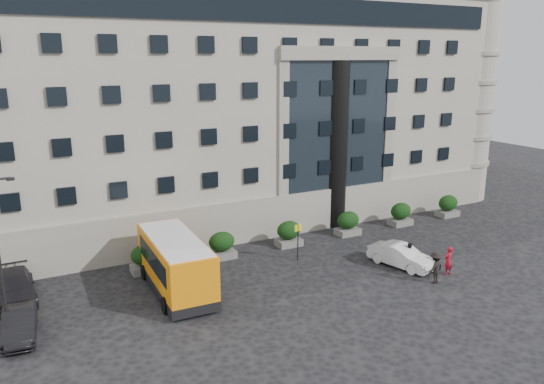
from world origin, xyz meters
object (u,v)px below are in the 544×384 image
(hedge_b, at_px, (222,245))
(hedge_c, at_px, (289,233))
(minibus, at_px, (175,262))
(pedestrian_c, at_px, (435,268))
(hedge_a, at_px, (145,258))
(bus_stop_sign, at_px, (298,236))
(pedestrian_b, at_px, (409,255))
(hedge_d, at_px, (348,223))
(hedge_f, at_px, (448,206))
(street_lamp, at_px, (0,252))
(parked_car_b, at_px, (20,324))
(white_taxi, at_px, (401,256))
(hedge_e, at_px, (401,214))
(parked_car_c, at_px, (15,287))
(pedestrian_a, at_px, (448,261))

(hedge_b, distance_m, hedge_c, 5.20)
(hedge_b, relative_size, hedge_c, 1.00)
(minibus, distance_m, pedestrian_c, 15.42)
(hedge_a, bearing_deg, hedge_c, 0.00)
(bus_stop_sign, relative_size, pedestrian_b, 1.55)
(hedge_d, xyz_separation_m, hedge_f, (10.40, 0.00, 0.00))
(street_lamp, bearing_deg, minibus, 8.01)
(hedge_f, xyz_separation_m, parked_car_b, (-33.50, -5.06, -0.24))
(hedge_c, height_order, pedestrian_b, hedge_c)
(parked_car_b, distance_m, white_taxi, 22.48)
(hedge_e, xyz_separation_m, white_taxi, (-5.89, -6.80, -0.20))
(parked_car_c, bearing_deg, minibus, -21.48)
(hedge_b, distance_m, pedestrian_c, 13.80)
(hedge_c, distance_m, pedestrian_b, 8.60)
(street_lamp, xyz_separation_m, parked_car_b, (0.44, -0.26, -3.68))
(hedge_b, bearing_deg, hedge_f, 0.00)
(minibus, bearing_deg, white_taxi, -11.01)
(hedge_b, height_order, minibus, minibus)
(hedge_d, relative_size, hedge_e, 1.00)
(hedge_e, distance_m, hedge_f, 5.20)
(hedge_a, height_order, street_lamp, street_lamp)
(parked_car_c, relative_size, white_taxi, 1.16)
(hedge_d, bearing_deg, pedestrian_a, -83.68)
(hedge_a, relative_size, pedestrian_c, 0.94)
(hedge_b, distance_m, hedge_f, 20.80)
(pedestrian_a, xyz_separation_m, pedestrian_c, (-1.66, -0.57, 0.06))
(bus_stop_sign, relative_size, minibus, 0.32)
(parked_car_b, xyz_separation_m, pedestrian_b, (22.83, -1.98, 0.12))
(street_lamp, distance_m, parked_car_c, 5.70)
(hedge_c, xyz_separation_m, bus_stop_sign, (-0.90, -2.80, 0.80))
(hedge_a, distance_m, pedestrian_c, 17.86)
(hedge_c, xyz_separation_m, white_taxi, (4.51, -6.80, -0.20))
(hedge_c, bearing_deg, minibus, -159.52)
(hedge_c, relative_size, hedge_d, 1.00)
(street_lamp, bearing_deg, hedge_f, 8.05)
(minibus, bearing_deg, hedge_f, 10.04)
(pedestrian_a, relative_size, pedestrian_c, 0.93)
(white_taxi, xyz_separation_m, pedestrian_b, (0.42, -0.24, 0.09))
(bus_stop_sign, bearing_deg, hedge_d, 24.66)
(hedge_b, height_order, pedestrian_b, hedge_b)
(pedestrian_a, height_order, pedestrian_b, pedestrian_a)
(hedge_c, height_order, street_lamp, street_lamp)
(minibus, bearing_deg, hedge_d, 15.56)
(hedge_d, relative_size, pedestrian_c, 0.94)
(hedge_c, height_order, minibus, minibus)
(minibus, bearing_deg, hedge_c, 22.45)
(hedge_f, bearing_deg, hedge_b, 180.00)
(hedge_e, bearing_deg, parked_car_c, -179.15)
(bus_stop_sign, bearing_deg, white_taxi, -36.48)
(parked_car_c, distance_m, pedestrian_a, 25.66)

